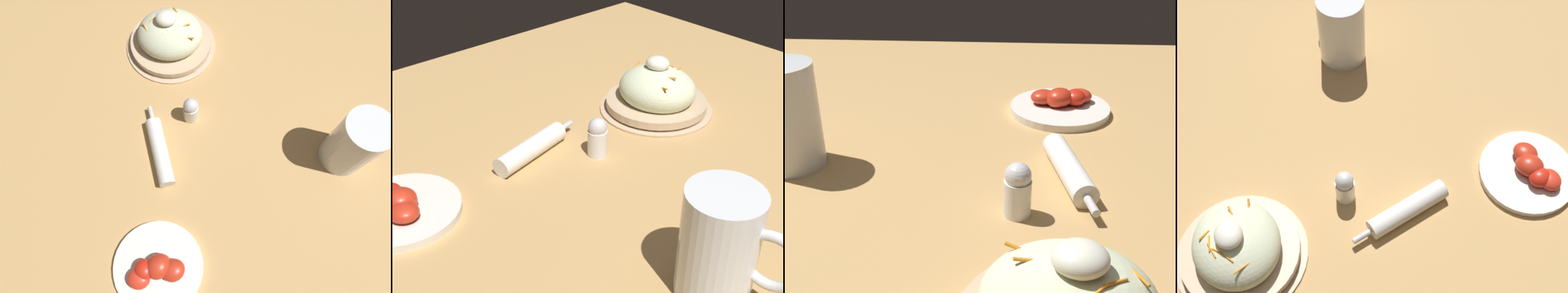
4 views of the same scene
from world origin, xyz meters
TOP-DOWN VIEW (x-y plane):
  - ground_plane at (0.00, 0.00)m, footprint 1.43×1.43m
  - salad_plate at (-0.19, 0.26)m, footprint 0.22×0.22m
  - beer_mug at (0.18, -0.05)m, footprint 0.15×0.10m
  - napkin_roll at (-0.21, -0.03)m, footprint 0.07×0.19m
  - tomato_plate at (-0.22, -0.27)m, footprint 0.18×0.18m
  - salt_shaker at (-0.14, 0.06)m, footprint 0.03×0.03m

SIDE VIEW (x-z plane):
  - ground_plane at x=0.00m, z-range 0.00..0.00m
  - tomato_plate at x=-0.22m, z-range -0.01..0.04m
  - napkin_roll at x=-0.21m, z-range 0.00..0.03m
  - salad_plate at x=-0.19m, z-range -0.02..0.09m
  - salt_shaker at x=-0.14m, z-range 0.00..0.07m
  - beer_mug at x=0.18m, z-range -0.01..0.14m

